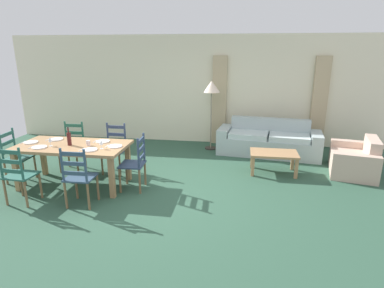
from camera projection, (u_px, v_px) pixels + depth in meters
name	position (u px, v px, depth m)	size (l,w,h in m)	color
ground_plane	(161.00, 193.00, 5.36)	(9.60, 9.60, 0.02)	#2B4E3C
wall_far	(191.00, 90.00, 8.10)	(9.60, 0.16, 2.70)	beige
curtain_panel_left	(219.00, 101.00, 7.93)	(0.35, 0.08, 2.20)	tan
curtain_panel_right	(319.00, 103.00, 7.58)	(0.35, 0.08, 2.20)	tan
dining_table	(73.00, 149.00, 5.48)	(1.90, 0.96, 0.75)	#A57B51
dining_chair_near_left	(18.00, 175.00, 4.86)	(0.44, 0.42, 0.96)	#265A4E
dining_chair_near_right	(79.00, 177.00, 4.78)	(0.43, 0.41, 0.96)	#2F475F
dining_chair_far_left	(73.00, 147.00, 6.29)	(0.43, 0.41, 0.96)	#265C47
dining_chair_far_right	(115.00, 148.00, 6.16)	(0.43, 0.41, 0.96)	#313E5B
dining_chair_head_west	(16.00, 156.00, 5.72)	(0.43, 0.45, 0.96)	#255850
dining_chair_head_east	(135.00, 163.00, 5.37)	(0.42, 0.44, 0.96)	navy
dinner_plate_near_left	(39.00, 147.00, 5.29)	(0.24, 0.24, 0.02)	white
fork_near_left	(31.00, 147.00, 5.31)	(0.02, 0.17, 0.01)	silver
dinner_plate_near_right	(90.00, 150.00, 5.15)	(0.24, 0.24, 0.02)	white
fork_near_right	(81.00, 150.00, 5.18)	(0.02, 0.17, 0.01)	silver
dinner_plate_far_left	(56.00, 139.00, 5.76)	(0.24, 0.24, 0.02)	white
fork_far_left	(49.00, 139.00, 5.78)	(0.02, 0.17, 0.01)	silver
dinner_plate_far_right	(103.00, 141.00, 5.63)	(0.24, 0.24, 0.02)	white
fork_far_right	(95.00, 141.00, 5.65)	(0.02, 0.17, 0.01)	silver
dinner_plate_head_west	(31.00, 142.00, 5.57)	(0.24, 0.24, 0.02)	white
fork_head_west	(23.00, 142.00, 5.60)	(0.02, 0.17, 0.01)	silver
dinner_plate_head_east	(115.00, 146.00, 5.34)	(0.24, 0.24, 0.02)	white
fork_head_east	(107.00, 146.00, 5.36)	(0.02, 0.17, 0.01)	silver
wine_bottle	(69.00, 139.00, 5.40)	(0.07, 0.07, 0.32)	#471919
wine_glass_near_left	(50.00, 140.00, 5.35)	(0.06, 0.06, 0.16)	white
wine_glass_near_right	(101.00, 142.00, 5.20)	(0.06, 0.06, 0.16)	white
coffee_cup_primary	(88.00, 143.00, 5.40)	(0.07, 0.07, 0.09)	beige
couch	(268.00, 142.00, 7.30)	(2.37, 1.10, 0.80)	#9FB0B0
coffee_table	(274.00, 156.00, 6.13)	(0.90, 0.56, 0.42)	#A57B51
armchair_upholstered	(357.00, 161.00, 6.15)	(1.02, 1.30, 0.72)	#C6A894
standing_lamp	(212.00, 91.00, 7.36)	(0.40, 0.40, 1.64)	#332D28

